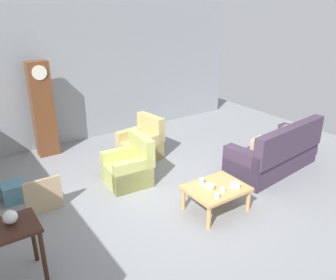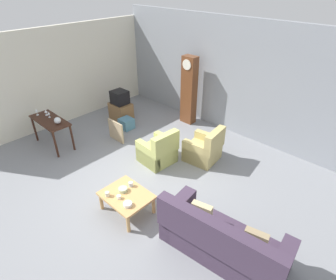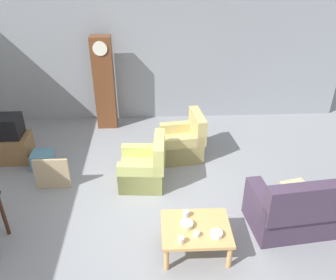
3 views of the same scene
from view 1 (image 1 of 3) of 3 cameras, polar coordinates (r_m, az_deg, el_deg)
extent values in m
plane|color=gray|center=(6.24, 0.90, -9.31)|extent=(10.40, 10.40, 0.00)
cube|color=gray|center=(8.68, -13.08, 10.55)|extent=(8.40, 0.16, 3.20)
cube|color=#423347|center=(7.40, 16.67, -3.07)|extent=(2.18, 1.07, 0.44)
cube|color=#423347|center=(7.04, 19.55, -0.14)|extent=(2.11, 0.44, 0.60)
cube|color=#423347|center=(8.11, 20.38, -0.41)|extent=(0.33, 0.86, 0.68)
cube|color=#423347|center=(6.65, 12.34, -4.43)|extent=(0.33, 0.86, 0.68)
cube|color=#9E8966|center=(7.66, 18.66, 0.79)|extent=(0.38, 0.20, 0.36)
cube|color=#C6B284|center=(6.90, 14.48, -1.07)|extent=(0.38, 0.20, 0.36)
cube|color=#B7BC66|center=(6.61, -6.76, -5.57)|extent=(0.81, 0.81, 0.40)
cube|color=#B7BC66|center=(6.53, -4.38, -1.35)|extent=(0.23, 0.77, 0.52)
cube|color=#B7BC66|center=(6.81, -7.83, -3.80)|extent=(0.77, 0.21, 0.60)
cube|color=#B7BC66|center=(6.32, -5.69, -5.87)|extent=(0.77, 0.21, 0.60)
cube|color=tan|center=(7.62, -4.65, -1.60)|extent=(0.85, 0.85, 0.40)
cube|color=tan|center=(7.63, -2.85, 2.20)|extent=(0.28, 0.78, 0.52)
cube|color=tan|center=(7.80, -6.02, -0.27)|extent=(0.77, 0.26, 0.60)
cube|color=tan|center=(7.36, -3.25, -1.59)|extent=(0.77, 0.26, 0.60)
cube|color=tan|center=(5.74, 7.96, -7.89)|extent=(0.96, 0.76, 0.05)
cylinder|color=tan|center=(5.40, 6.74, -12.57)|extent=(0.07, 0.07, 0.38)
cylinder|color=tan|center=(5.92, 13.07, -9.70)|extent=(0.07, 0.07, 0.38)
cylinder|color=tan|center=(5.82, 2.53, -9.64)|extent=(0.07, 0.07, 0.38)
cylinder|color=tan|center=(6.30, 8.78, -7.26)|extent=(0.07, 0.07, 0.38)
cylinder|color=#381E14|center=(4.64, -19.81, -17.73)|extent=(0.06, 0.06, 0.75)
cylinder|color=#381E14|center=(5.01, -21.32, -14.64)|extent=(0.06, 0.06, 0.75)
cube|color=brown|center=(7.98, -19.94, 4.71)|extent=(0.44, 0.28, 2.09)
cylinder|color=silver|center=(7.65, -20.44, 10.36)|extent=(0.30, 0.02, 0.30)
cube|color=tan|center=(6.04, -19.83, -8.63)|extent=(0.60, 0.05, 0.60)
cube|color=teal|center=(6.62, -24.09, -7.85)|extent=(0.39, 0.37, 0.32)
sphere|color=silver|center=(4.56, -24.58, -11.48)|extent=(0.17, 0.17, 0.17)
cylinder|color=white|center=(5.59, 8.99, -8.07)|extent=(0.08, 0.08, 0.07)
cylinder|color=silver|center=(5.77, 5.59, -6.72)|extent=(0.09, 0.09, 0.10)
cylinder|color=beige|center=(5.39, 8.09, -9.12)|extent=(0.09, 0.09, 0.09)
cylinder|color=white|center=(5.76, 11.01, -7.31)|extent=(0.17, 0.17, 0.07)
cylinder|color=#B2C69E|center=(5.65, 6.84, -7.65)|extent=(0.19, 0.19, 0.07)
camera|label=2|loc=(6.96, 49.59, 22.48)|focal=29.45mm
camera|label=3|loc=(2.97, 62.15, 26.03)|focal=38.07mm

